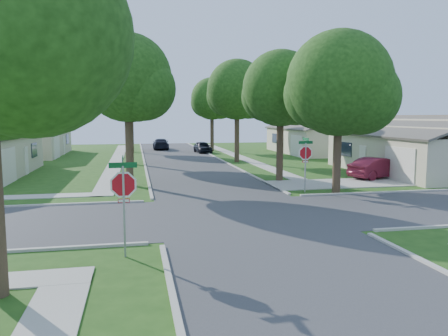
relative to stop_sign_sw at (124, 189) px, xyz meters
name	(u,v)px	position (x,y,z in m)	size (l,w,h in m)	color
ground	(242,215)	(4.70, 4.70, -2.03)	(100.00, 100.00, 0.00)	#204713
road_ns	(242,215)	(4.70, 4.70, -2.03)	(7.00, 100.00, 0.02)	#333335
sidewalk_ne	(239,157)	(10.80, 30.70, -2.01)	(1.20, 40.00, 0.04)	#9E9B91
sidewalk_nw	(117,159)	(-1.40, 30.70, -2.01)	(1.20, 40.00, 0.04)	#9E9B91
driveway	(339,183)	(12.60, 11.80, -2.01)	(8.80, 3.60, 0.05)	#9E9B91
stop_sign_sw	(124,189)	(0.00, 0.00, 0.00)	(1.05, 0.80, 2.98)	gray
stop_sign_ne	(305,155)	(9.40, 9.40, 0.00)	(1.05, 0.80, 2.98)	gray
tree_e_near	(281,92)	(9.45, 13.71, 3.61)	(4.97, 4.80, 8.28)	#38281C
tree_e_mid	(238,92)	(9.46, 25.71, 4.22)	(5.59, 5.40, 9.21)	#38281C
tree_e_far	(212,101)	(9.45, 38.71, 3.95)	(5.17, 5.00, 8.72)	#38281C
tree_w_near	(128,82)	(0.06, 13.71, 4.08)	(5.38, 5.20, 8.97)	#38281C
tree_w_mid	(130,88)	(0.06, 25.71, 4.46)	(5.80, 5.60, 9.56)	#38281C
tree_w_far	(131,104)	(0.05, 38.71, 3.48)	(4.76, 4.60, 8.04)	#38281C
tree_ne_corner	(340,88)	(11.06, 8.91, 3.56)	(5.80, 5.60, 8.66)	#38281C
house_ne_near	(417,152)	(20.69, 15.70, -0.51)	(8.42, 13.60, 4.23)	#B6AE90
house_ne_far	(317,140)	(20.69, 33.70, -0.51)	(8.42, 13.60, 4.23)	#B6AE90
house_nw_far	(23,141)	(-11.29, 36.70, -0.51)	(8.42, 13.60, 4.23)	#B6AE90
car_driveway	(378,168)	(16.20, 13.40, -1.32)	(1.51, 4.32, 1.42)	#541121
car_curb_east	(203,147)	(7.90, 36.41, -1.38)	(1.55, 3.84, 1.31)	black
car_curb_west	(161,144)	(3.50, 42.41, -1.35)	(1.92, 4.72, 1.37)	black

